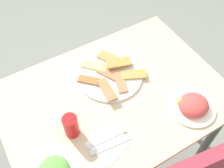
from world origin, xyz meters
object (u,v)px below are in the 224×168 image
object	(u,v)px
soda_can	(71,126)
paper_napkin	(109,142)
dining_table	(114,105)
fork	(107,139)
pide_platter	(110,74)
salad_plate_greens	(193,105)
spoon	(111,145)

from	to	relation	value
soda_can	paper_napkin	size ratio (longest dim) A/B	0.80
paper_napkin	dining_table	bearing A→B (deg)	-125.88
paper_napkin	fork	bearing A→B (deg)	-90.00
paper_napkin	soda_can	bearing A→B (deg)	-47.49
pide_platter	salad_plate_greens	size ratio (longest dim) A/B	1.56
salad_plate_greens	spoon	size ratio (longest dim) A/B	1.16
salad_plate_greens	dining_table	bearing A→B (deg)	-41.02
soda_can	fork	size ratio (longest dim) A/B	0.64
dining_table	pide_platter	distance (m)	0.17
salad_plate_greens	soda_can	world-z (taller)	soda_can
salad_plate_greens	fork	xyz separation A→B (m)	(0.43, -0.07, -0.02)
soda_can	fork	xyz separation A→B (m)	(-0.12, 0.11, -0.06)
fork	soda_can	bearing A→B (deg)	-39.23
soda_can	salad_plate_greens	bearing A→B (deg)	162.27
pide_platter	dining_table	bearing A→B (deg)	67.34
pide_platter	fork	world-z (taller)	pide_platter
spoon	salad_plate_greens	bearing A→B (deg)	-178.11
pide_platter	spoon	size ratio (longest dim) A/B	1.80
dining_table	salad_plate_greens	world-z (taller)	salad_plate_greens
pide_platter	salad_plate_greens	distance (m)	0.44
dining_table	soda_can	distance (m)	0.31
soda_can	paper_napkin	xyz separation A→B (m)	(-0.12, 0.13, -0.06)
paper_napkin	fork	distance (m)	0.02
soda_can	paper_napkin	world-z (taller)	soda_can
salad_plate_greens	paper_napkin	xyz separation A→B (m)	(0.43, -0.05, -0.02)
pide_platter	spoon	xyz separation A→B (m)	(0.20, 0.34, -0.01)
salad_plate_greens	soda_can	distance (m)	0.58
soda_can	spoon	size ratio (longest dim) A/B	0.63
salad_plate_greens	paper_napkin	world-z (taller)	salad_plate_greens
salad_plate_greens	fork	distance (m)	0.44
dining_table	salad_plate_greens	xyz separation A→B (m)	(-0.29, 0.25, 0.11)
dining_table	spoon	world-z (taller)	spoon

